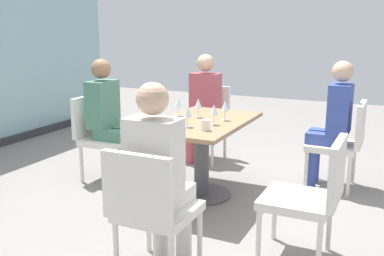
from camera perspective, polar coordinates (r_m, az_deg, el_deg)
The scene contains 19 objects.
ground_plane at distance 4.32m, azimuth 1.21°, elevation -8.55°, with size 12.00×12.00×0.00m, color gray.
dining_table_main at distance 4.16m, azimuth 1.24°, elevation -1.72°, with size 1.28×0.77×0.73m.
chair_near_window at distance 4.75m, azimuth -11.64°, elevation -0.56°, with size 0.46×0.51×0.87m.
chair_front_right at distance 4.60m, azimuth 18.68°, elevation -1.42°, with size 0.46×0.50×0.87m.
chair_side_end at distance 2.82m, azimuth -5.30°, elevation -9.83°, with size 0.50×0.46×0.87m.
chair_far_right at distance 5.38m, azimuth 1.90°, elevation 1.28°, with size 0.50×0.46×0.87m.
chair_front_left at distance 3.13m, azimuth 15.04°, elevation -7.90°, with size 0.46×0.50×0.87m.
person_near_window at distance 4.64m, azimuth -10.68°, elevation 1.74°, with size 0.34×0.39×1.26m.
person_front_right at distance 4.57m, azimuth 17.51°, elevation 1.19°, with size 0.34×0.39×1.26m.
person_side_end at distance 2.84m, azimuth -4.26°, elevation -5.28°, with size 0.39×0.34×1.26m.
person_far_right at distance 5.24m, azimuth 1.44°, elevation 3.24°, with size 0.39×0.34×1.26m.
wine_glass_0 at distance 4.10m, azimuth 4.23°, elevation 2.77°, with size 0.07×0.07×0.18m.
wine_glass_1 at distance 4.22m, azimuth 0.80°, elevation 3.10°, with size 0.07×0.07×0.18m.
wine_glass_2 at distance 4.30m, azimuth -1.79°, elevation 3.26°, with size 0.07×0.07×0.18m.
wine_glass_3 at distance 3.82m, azimuth -0.54°, elevation 2.04°, with size 0.07×0.07×0.18m.
wine_glass_4 at distance 3.91m, azimuth 2.81°, elevation 2.28°, with size 0.07×0.07×0.18m.
coffee_cup at distance 3.72m, azimuth 1.78°, elevation 0.36°, with size 0.08×0.08×0.09m, color white.
cell_phone_on_table at distance 3.72m, azimuth -3.96°, elevation -0.32°, with size 0.07×0.14×0.01m, color black.
handbag_0 at distance 4.41m, azimuth -5.53°, elevation -6.25°, with size 0.30×0.16×0.28m, color silver.
Camera 1 is at (-3.67, -1.65, 1.59)m, focal length 41.84 mm.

